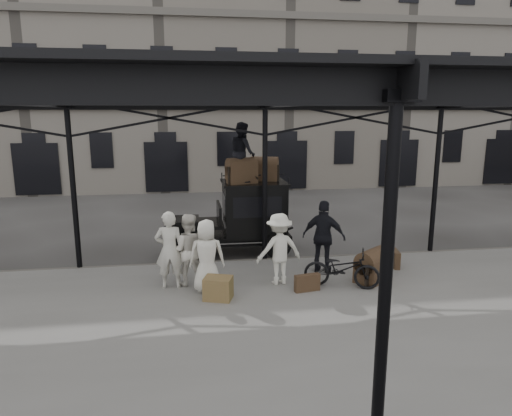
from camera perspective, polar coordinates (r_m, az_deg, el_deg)
The scene contains 18 objects.
ground at distance 11.15m, azimuth 2.79°, elevation -10.23°, with size 120.00×120.00×0.00m, color #383533.
platform at distance 9.34m, azimuth 5.23°, elevation -14.35°, with size 28.00×8.00×0.15m, color slate.
canopy at distance 8.66m, azimuth 5.37°, elevation 14.49°, with size 22.50×9.00×4.74m.
building_frontage at distance 28.34m, azimuth -4.44°, elevation 17.54°, with size 64.00×8.00×14.00m, color slate.
taxi at distance 13.68m, azimuth -1.58°, elevation -0.75°, with size 3.65×1.55×2.18m.
porter_left at distance 10.81m, azimuth -10.76°, elevation -5.15°, with size 0.67×0.44×1.83m, color beige.
porter_midleft at distance 10.94m, azimuth -8.51°, elevation -5.17°, with size 0.84×0.65×1.73m, color silver.
porter_centre at distance 10.51m, azimuth -6.16°, elevation -5.95°, with size 0.82×0.53×1.68m, color silver.
porter_official at distance 11.75m, azimuth 8.47°, elevation -3.58°, with size 1.10×0.46×1.88m, color black.
porter_right at distance 10.89m, azimuth 2.90°, elevation -5.14°, with size 1.11×0.64×1.72m, color silver.
bicycle at distance 10.94m, azimuth 10.67°, elevation -7.45°, with size 0.61×1.76×0.92m, color black.
porter_roof at distance 13.30m, azimuth -1.70°, elevation 6.96°, with size 0.85×0.66×1.75m, color black.
steamer_trunk_roof_near at distance 13.21m, azimuth -1.83°, elevation 4.45°, with size 0.84×0.51×0.62m, color #482F21, non-canonical shape.
steamer_trunk_roof_far at distance 13.75m, azimuth 1.07°, elevation 4.71°, with size 0.81×0.50×0.60m, color #482F21, non-canonical shape.
steamer_trunk_platform at distance 11.55m, azimuth 14.40°, elevation -7.24°, with size 0.91×0.56×0.67m, color #482F21, non-canonical shape.
wicker_hamper at distance 10.22m, azimuth -4.75°, elevation -9.96°, with size 0.60×0.45×0.50m, color olive.
suitcase_upright at distance 12.78m, azimuth 16.98°, elevation -6.05°, with size 0.15×0.60×0.45m, color #482F21.
suitcase_flat at distance 10.69m, azimuth 6.42°, elevation -9.27°, with size 0.60×0.15×0.40m, color #482F21.
Camera 1 is at (-2.03, -10.13, 4.20)m, focal length 32.00 mm.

